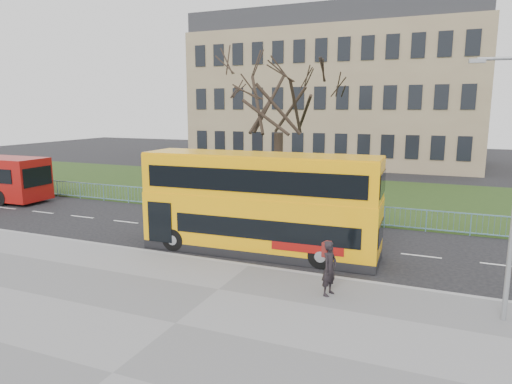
{
  "coord_description": "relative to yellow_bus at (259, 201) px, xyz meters",
  "views": [
    {
      "loc": [
        6.61,
        -16.82,
        6.02
      ],
      "look_at": [
        -0.78,
        1.0,
        2.47
      ],
      "focal_mm": 32.0,
      "sensor_mm": 36.0,
      "label": 1
    }
  ],
  "objects": [
    {
      "name": "kerb",
      "position": [
        0.38,
        -1.94,
        -2.15
      ],
      "size": [
        80.0,
        0.2,
        0.14
      ],
      "primitive_type": "cube",
      "color": "gray",
      "rests_on": "ground"
    },
    {
      "name": "guard_railing",
      "position": [
        0.38,
        6.21,
        -1.67
      ],
      "size": [
        40.0,
        0.12,
        1.1
      ],
      "primitive_type": null,
      "color": "#699FBA",
      "rests_on": "ground"
    },
    {
      "name": "civic_building",
      "position": [
        -4.62,
        34.61,
        4.78
      ],
      "size": [
        30.0,
        15.0,
        14.0
      ],
      "primitive_type": "cube",
      "color": "#877155",
      "rests_on": "ground"
    },
    {
      "name": "pavement",
      "position": [
        0.38,
        -7.14,
        -2.16
      ],
      "size": [
        80.0,
        10.5,
        0.12
      ],
      "primitive_type": "cube",
      "color": "slate",
      "rests_on": "ground"
    },
    {
      "name": "ground",
      "position": [
        0.38,
        -0.39,
        -2.22
      ],
      "size": [
        120.0,
        120.0,
        0.0
      ],
      "primitive_type": "plane",
      "color": "black",
      "rests_on": "ground"
    },
    {
      "name": "pedestrian",
      "position": [
        3.86,
        -3.55,
        -1.21
      ],
      "size": [
        0.58,
        0.74,
        1.78
      ],
      "primitive_type": "imported",
      "rotation": [
        0.0,
        0.0,
        1.31
      ],
      "color": "black",
      "rests_on": "pavement"
    },
    {
      "name": "grass_verge",
      "position": [
        0.38,
        13.91,
        -2.18
      ],
      "size": [
        80.0,
        15.4,
        0.08
      ],
      "primitive_type": "cube",
      "color": "#233C15",
      "rests_on": "ground"
    },
    {
      "name": "yellow_bus",
      "position": [
        0.0,
        0.0,
        0.0
      ],
      "size": [
        9.95,
        2.73,
        4.14
      ],
      "rotation": [
        0.0,
        0.0,
        0.04
      ],
      "color": "#FCAB0A",
      "rests_on": "ground"
    },
    {
      "name": "bare_tree",
      "position": [
        -2.62,
        9.61,
        3.14
      ],
      "size": [
        7.39,
        7.39,
        10.56
      ],
      "primitive_type": null,
      "color": "black",
      "rests_on": "grass_verge"
    }
  ]
}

